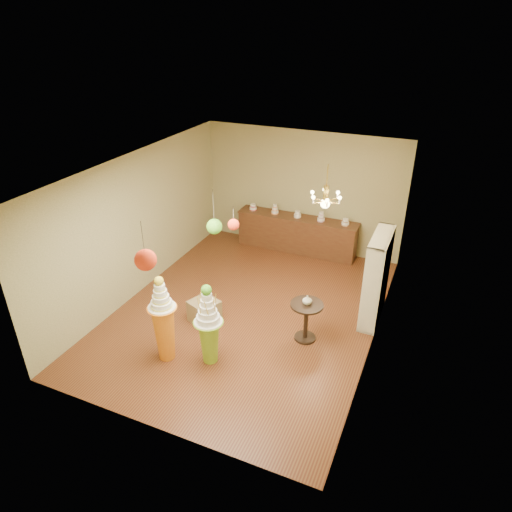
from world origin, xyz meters
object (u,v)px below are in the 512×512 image
at_px(round_table, 306,316).
at_px(sideboard, 297,233).
at_px(pedestal_green, 209,331).
at_px(pedestal_orange, 164,326).

bearing_deg(round_table, sideboard, 111.65).
height_order(sideboard, round_table, sideboard).
bearing_deg(sideboard, pedestal_green, -90.00).
distance_m(sideboard, round_table, 3.61).
relative_size(sideboard, round_table, 3.94).
bearing_deg(pedestal_green, pedestal_orange, -163.07).
distance_m(pedestal_green, round_table, 1.82).
height_order(pedestal_green, round_table, pedestal_green).
relative_size(pedestal_green, sideboard, 0.51).
bearing_deg(pedestal_green, sideboard, 90.00).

